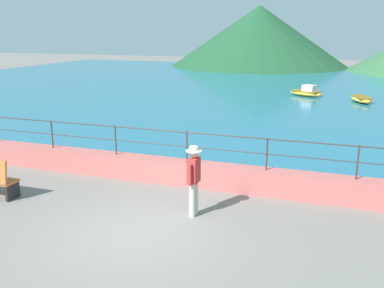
# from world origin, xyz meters

# --- Properties ---
(ground_plane) EXTENTS (120.00, 120.00, 0.00)m
(ground_plane) POSITION_xyz_m (0.00, 0.00, 0.00)
(ground_plane) COLOR slate
(promenade_wall) EXTENTS (20.00, 0.56, 0.70)m
(promenade_wall) POSITION_xyz_m (0.00, 3.20, 0.35)
(promenade_wall) COLOR #BC605B
(promenade_wall) RESTS_ON ground
(railing) EXTENTS (18.44, 0.04, 0.90)m
(railing) POSITION_xyz_m (0.00, 3.20, 1.34)
(railing) COLOR #383330
(railing) RESTS_ON promenade_wall
(lake_water) EXTENTS (64.00, 44.32, 0.06)m
(lake_water) POSITION_xyz_m (0.00, 25.84, 0.03)
(lake_water) COLOR #236B89
(lake_water) RESTS_ON ground
(hill_main) EXTENTS (21.33, 21.33, 7.20)m
(hill_main) POSITION_xyz_m (-5.84, 45.27, 3.60)
(hill_main) COLOR #1E4C2D
(hill_main) RESTS_ON ground
(person_walking) EXTENTS (0.38, 0.57, 1.75)m
(person_walking) POSITION_xyz_m (0.89, 1.22, 0.98)
(person_walking) COLOR beige
(person_walking) RESTS_ON ground
(boat_0) EXTENTS (1.59, 2.47, 0.36)m
(boat_0) POSITION_xyz_m (5.27, 20.20, 0.26)
(boat_0) COLOR gold
(boat_0) RESTS_ON lake_water
(boat_2) EXTENTS (2.46, 1.82, 0.76)m
(boat_2) POSITION_xyz_m (1.89, 21.62, 0.33)
(boat_2) COLOR gold
(boat_2) RESTS_ON lake_water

